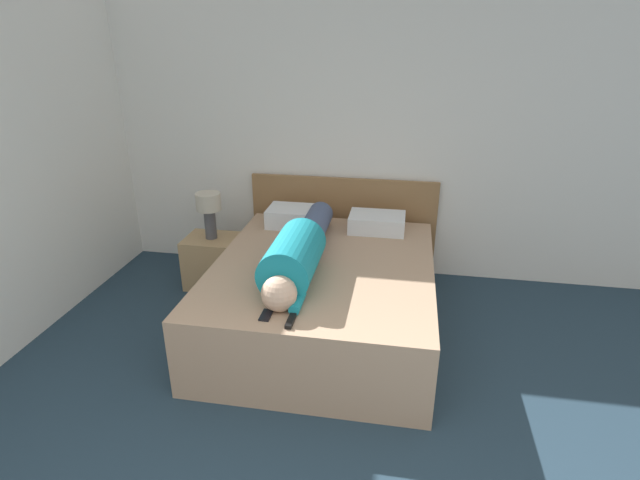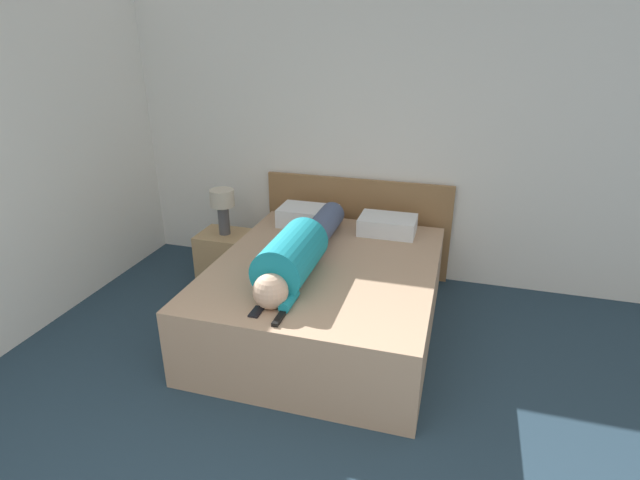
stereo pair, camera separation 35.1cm
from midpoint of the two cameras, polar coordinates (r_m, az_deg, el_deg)
wall_back at (r=4.57m, az=9.60°, el=11.41°), size 5.94×0.06×2.60m
bed at (r=3.87m, az=3.22°, el=-6.54°), size 1.63×1.96×0.57m
headboard at (r=4.77m, az=6.29°, el=1.57°), size 1.75×0.04×0.92m
nightstand at (r=4.70m, az=-8.53°, el=-1.94°), size 0.48×0.39×0.46m
table_lamp at (r=4.51m, az=-8.90°, el=4.03°), size 0.22×0.22×0.42m
person_lying at (r=3.58m, az=0.38°, el=-1.31°), size 0.35×1.62×0.35m
pillow_near_headboard at (r=4.45m, az=0.87°, el=2.71°), size 0.50×0.33×0.16m
pillow_second at (r=4.33m, az=10.04°, el=1.66°), size 0.48×0.33×0.15m
tv_remote at (r=3.03m, az=-1.41°, el=-9.11°), size 0.04×0.15×0.02m
cell_phone at (r=3.12m, az=-4.06°, el=-8.28°), size 0.06×0.13×0.01m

